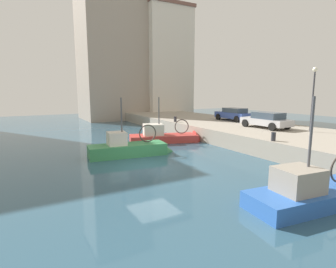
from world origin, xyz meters
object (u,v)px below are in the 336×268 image
at_px(parked_car_blue, 234,114).
at_px(mooring_bollard_north, 175,119).
at_px(parked_car_silver, 266,120).
at_px(quay_streetlamp, 314,89).
at_px(mooring_bollard_mid, 273,137).
at_px(fishing_boat_green, 132,153).
at_px(fishing_boat_blue, 317,199).
at_px(fishing_boat_red, 168,140).

height_order(parked_car_blue, mooring_bollard_north, parked_car_blue).
bearing_deg(parked_car_silver, mooring_bollard_north, 119.65).
distance_m(parked_car_blue, quay_streetlamp, 9.08).
height_order(mooring_bollard_mid, quay_streetlamp, quay_streetlamp).
height_order(fishing_boat_green, parked_car_silver, fishing_boat_green).
bearing_deg(mooring_bollard_north, mooring_bollard_mid, -90.00).
height_order(fishing_boat_green, fishing_boat_blue, fishing_boat_blue).
distance_m(fishing_boat_green, fishing_boat_red, 5.50).
bearing_deg(mooring_bollard_north, fishing_boat_green, -137.83).
height_order(parked_car_silver, mooring_bollard_mid, parked_car_silver).
height_order(mooring_bollard_north, quay_streetlamp, quay_streetlamp).
relative_size(parked_car_silver, mooring_bollard_mid, 7.63).
distance_m(parked_car_blue, mooring_bollard_mid, 11.61).
xyz_separation_m(fishing_boat_blue, parked_car_silver, (8.29, 9.74, 1.74)).
height_order(fishing_boat_red, quay_streetlamp, quay_streetlamp).
xyz_separation_m(fishing_boat_green, parked_car_silver, (11.64, -1.06, 1.77)).
xyz_separation_m(fishing_boat_red, parked_car_silver, (7.13, -4.21, 1.74)).
distance_m(mooring_bollard_mid, mooring_bollard_north, 12.00).
distance_m(parked_car_silver, mooring_bollard_north, 8.82).
xyz_separation_m(fishing_boat_blue, mooring_bollard_north, (3.93, 17.39, 1.32)).
bearing_deg(fishing_boat_red, fishing_boat_green, -145.06).
height_order(fishing_boat_green, mooring_bollard_north, fishing_boat_green).
xyz_separation_m(fishing_boat_blue, quay_streetlamp, (9.58, 6.66, 4.30)).
xyz_separation_m(mooring_bollard_north, quay_streetlamp, (5.65, -10.73, 2.98)).
bearing_deg(quay_streetlamp, fishing_boat_green, 162.30).
bearing_deg(quay_streetlamp, fishing_boat_red, 139.17).
relative_size(fishing_boat_red, fishing_boat_blue, 1.08).
height_order(parked_car_silver, mooring_bollard_north, parked_car_silver).
height_order(fishing_boat_red, parked_car_silver, fishing_boat_red).
bearing_deg(parked_car_silver, parked_car_blue, 74.57).
bearing_deg(mooring_bollard_mid, parked_car_silver, 44.91).
distance_m(fishing_boat_red, parked_car_blue, 8.98).
xyz_separation_m(fishing_boat_red, quay_streetlamp, (8.43, -7.28, 4.31)).
relative_size(fishing_boat_green, quay_streetlamp, 1.25).
xyz_separation_m(fishing_boat_red, fishing_boat_blue, (-1.15, -13.94, 0.00)).
relative_size(mooring_bollard_mid, quay_streetlamp, 0.11).
bearing_deg(parked_car_silver, fishing_boat_red, 149.47).
bearing_deg(parked_car_silver, fishing_boat_blue, -130.40).
xyz_separation_m(fishing_boat_green, fishing_boat_red, (4.51, 3.15, 0.03)).
bearing_deg(parked_car_blue, quay_streetlamp, -91.73).
height_order(fishing_boat_blue, quay_streetlamp, quay_streetlamp).
relative_size(parked_car_blue, mooring_bollard_north, 7.62).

